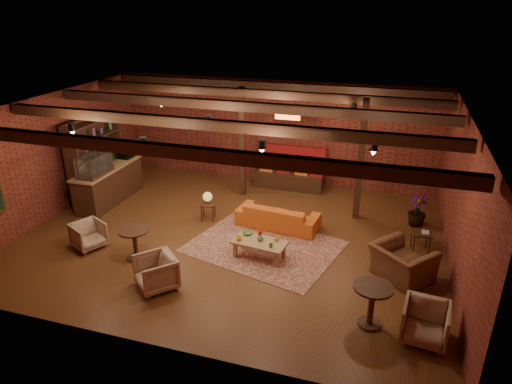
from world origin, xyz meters
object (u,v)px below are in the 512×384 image
(round_table_left, at_px, (135,239))
(armchair_b, at_px, (156,271))
(side_table_lamp, at_px, (208,199))
(armchair_far, at_px, (425,321))
(side_table_book, at_px, (421,234))
(armchair_a, at_px, (88,234))
(sofa, at_px, (278,216))
(plant_tall, at_px, (422,181))
(armchair_right, at_px, (403,258))
(round_table_right, at_px, (372,299))
(coffee_table, at_px, (259,243))

(round_table_left, xyz_separation_m, armchair_b, (1.00, -0.87, -0.11))
(side_table_lamp, xyz_separation_m, armchair_far, (5.33, -3.21, -0.21))
(armchair_b, relative_size, side_table_book, 1.52)
(side_table_lamp, height_order, armchair_a, side_table_lamp)
(side_table_lamp, height_order, side_table_book, side_table_lamp)
(round_table_left, distance_m, armchair_a, 1.33)
(sofa, height_order, armchair_a, armchair_a)
(side_table_lamp, xyz_separation_m, plant_tall, (5.26, 1.26, 0.65))
(armchair_right, xyz_separation_m, armchair_far, (0.40, -1.84, -0.11))
(sofa, bearing_deg, armchair_far, 142.55)
(armchair_right, relative_size, round_table_right, 1.38)
(coffee_table, height_order, side_table_lamp, side_table_lamp)
(round_table_left, relative_size, armchair_b, 0.95)
(armchair_b, relative_size, round_table_right, 0.94)
(coffee_table, bearing_deg, side_table_book, 21.71)
(armchair_a, xyz_separation_m, plant_tall, (7.37, 3.44, 0.90))
(sofa, relative_size, plant_tall, 0.84)
(side_table_lamp, distance_m, armchair_b, 3.20)
(coffee_table, xyz_separation_m, round_table_right, (2.57, -1.64, 0.18))
(coffee_table, bearing_deg, round_table_left, -162.10)
(coffee_table, height_order, armchair_right, armchair_right)
(armchair_a, xyz_separation_m, armchair_right, (7.04, 0.81, 0.15))
(plant_tall, bearing_deg, armchair_b, -138.71)
(coffee_table, distance_m, armchair_b, 2.39)
(armchair_right, bearing_deg, round_table_left, 49.68)
(coffee_table, height_order, plant_tall, plant_tall)
(coffee_table, bearing_deg, armchair_b, -133.63)
(armchair_far, bearing_deg, plant_tall, 97.60)
(armchair_a, height_order, side_table_book, armchair_a)
(side_table_lamp, relative_size, round_table_left, 1.07)
(armchair_a, relative_size, armchair_far, 0.90)
(sofa, relative_size, round_table_right, 2.55)
(armchair_a, distance_m, armchair_far, 7.51)
(round_table_right, distance_m, armchair_far, 0.93)
(side_table_lamp, bearing_deg, armchair_right, -15.55)
(armchair_right, distance_m, side_table_book, 1.36)
(round_table_right, bearing_deg, coffee_table, 147.52)
(armchair_far, bearing_deg, side_table_book, 96.69)
(armchair_b, bearing_deg, side_table_book, 73.94)
(armchair_b, height_order, side_table_book, armchair_b)
(sofa, distance_m, armchair_a, 4.61)
(round_table_left, height_order, round_table_right, round_table_right)
(sofa, bearing_deg, round_table_right, 134.87)
(sofa, distance_m, coffee_table, 1.60)
(sofa, height_order, coffee_table, coffee_table)
(plant_tall, bearing_deg, side_table_lamp, -166.53)
(plant_tall, bearing_deg, coffee_table, -141.48)
(round_table_left, distance_m, plant_tall, 7.07)
(side_table_lamp, relative_size, armchair_a, 1.14)
(coffee_table, height_order, round_table_right, round_table_right)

